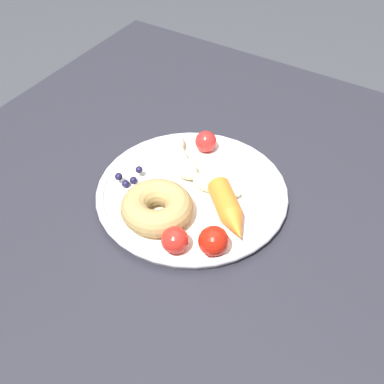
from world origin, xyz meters
name	(u,v)px	position (x,y,z in m)	size (l,w,h in m)	color
dining_table	(169,249)	(0.00, 0.00, 0.61)	(0.91, 0.78, 0.71)	#26252D
plate	(192,193)	(-0.03, 0.03, 0.72)	(0.28, 0.28, 0.02)	white
banana	(194,169)	(-0.06, 0.01, 0.74)	(0.09, 0.16, 0.03)	beige
carrot_orange	(229,210)	(-0.01, 0.10, 0.74)	(0.10, 0.10, 0.03)	orange
donut	(157,207)	(0.04, 0.01, 0.75)	(0.10, 0.10, 0.04)	tan
blueberry_pile	(134,182)	(0.01, -0.05, 0.73)	(0.05, 0.05, 0.02)	#191638
tomato_near	(175,240)	(0.08, 0.07, 0.74)	(0.04, 0.04, 0.04)	red
tomato_mid	(213,241)	(0.05, 0.11, 0.75)	(0.04, 0.04, 0.04)	red
tomato_far	(206,141)	(-0.12, -0.01, 0.74)	(0.03, 0.03, 0.03)	red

